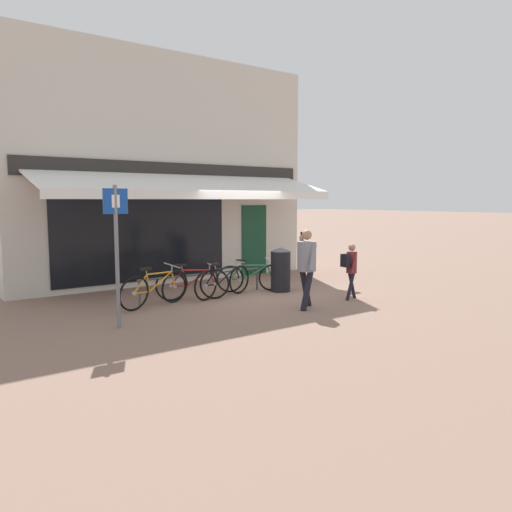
{
  "coord_description": "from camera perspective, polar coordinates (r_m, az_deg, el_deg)",
  "views": [
    {
      "loc": [
        -7.22,
        -9.63,
        2.27
      ],
      "look_at": [
        -0.83,
        -0.99,
        1.05
      ],
      "focal_mm": 35.0,
      "sensor_mm": 36.0,
      "label": 1
    }
  ],
  "objects": [
    {
      "name": "ground_plane",
      "position": [
        12.25,
        0.36,
        -4.21
      ],
      "size": [
        160.0,
        160.0,
        0.0
      ],
      "primitive_type": "plane",
      "color": "#846656"
    },
    {
      "name": "pedestrian_adult",
      "position": [
        10.43,
        5.8,
        -0.52
      ],
      "size": [
        0.56,
        0.71,
        1.66
      ],
      "rotation": [
        0.0,
        0.0,
        0.17
      ],
      "color": "black",
      "rests_on": "ground_plane"
    },
    {
      "name": "pedestrian_child",
      "position": [
        11.52,
        10.76,
        -0.96
      ],
      "size": [
        0.48,
        0.36,
        1.28
      ],
      "rotation": [
        0.0,
        0.0,
        -0.06
      ],
      "color": "black",
      "rests_on": "ground_plane"
    },
    {
      "name": "parking_sign",
      "position": [
        9.02,
        -15.65,
        1.58
      ],
      "size": [
        0.44,
        0.07,
        2.52
      ],
      "color": "slate",
      "rests_on": "ground_plane"
    },
    {
      "name": "bicycle_black",
      "position": [
        11.66,
        -3.81,
        -2.91
      ],
      "size": [
        1.77,
        0.57,
        0.83
      ],
      "rotation": [
        0.05,
        0.0,
        0.22
      ],
      "color": "black",
      "rests_on": "ground_plane"
    },
    {
      "name": "bike_rack_rail",
      "position": [
        11.66,
        -6.1,
        -2.44
      ],
      "size": [
        3.24,
        0.04,
        0.57
      ],
      "color": "#47494F",
      "rests_on": "ground_plane"
    },
    {
      "name": "bicycle_red",
      "position": [
        11.41,
        -7.25,
        -3.15
      ],
      "size": [
        1.59,
        0.73,
        0.84
      ],
      "rotation": [
        -0.07,
        0.0,
        -0.39
      ],
      "color": "black",
      "rests_on": "ground_plane"
    },
    {
      "name": "bicycle_orange",
      "position": [
        10.78,
        -11.46,
        -3.68
      ],
      "size": [
        1.81,
        0.58,
        0.9
      ],
      "rotation": [
        0.13,
        0.0,
        0.24
      ],
      "color": "black",
      "rests_on": "ground_plane"
    },
    {
      "name": "bicycle_green",
      "position": [
        12.31,
        -0.58,
        -2.43
      ],
      "size": [
        1.61,
        0.85,
        0.83
      ],
      "rotation": [
        0.08,
        0.0,
        -0.43
      ],
      "color": "black",
      "rests_on": "ground_plane"
    },
    {
      "name": "litter_bin",
      "position": [
        12.37,
        2.83,
        -1.54
      ],
      "size": [
        0.5,
        0.5,
        1.1
      ],
      "color": "black",
      "rests_on": "ground_plane"
    },
    {
      "name": "shop_front",
      "position": [
        15.06,
        -11.8,
        9.37
      ],
      "size": [
        8.66,
        4.85,
        6.15
      ],
      "color": "beige",
      "rests_on": "ground_plane"
    }
  ]
}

